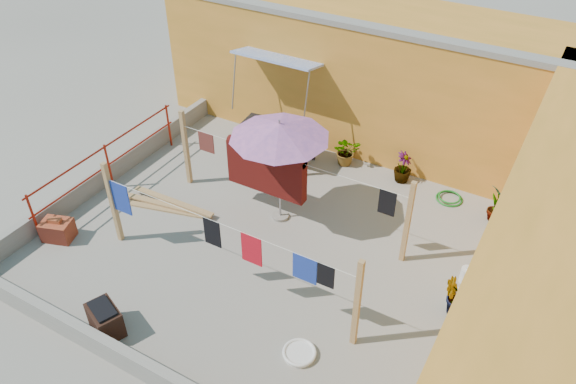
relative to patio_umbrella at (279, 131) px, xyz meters
The scene contains 20 objects.
ground 2.19m from the patio_umbrella, 80.89° to the right, with size 80.00×80.00×0.00m, color #9E998E.
wall_back 4.03m from the patio_umbrella, 81.15° to the left, with size 11.00×3.27×3.21m.
wall_right 5.39m from the patio_umbrella, ahead, with size 2.40×9.00×3.20m, color orange.
parapet_front 4.69m from the patio_umbrella, 88.43° to the right, with size 8.30×0.16×0.44m, color gray.
parapet_left 4.43m from the patio_umbrella, 169.48° to the right, with size 0.16×7.30×0.44m, color gray.
red_railing 4.07m from the patio_umbrella, 165.92° to the right, with size 0.05×4.20×1.10m.
clothesline_rig 1.10m from the patio_umbrella, 145.23° to the right, with size 5.09×2.35×1.80m.
patio_umbrella is the anchor object (origin of this frame).
outdoor_table 2.51m from the patio_umbrella, 122.19° to the left, with size 1.85×1.05×0.83m.
brick_stack 4.76m from the patio_umbrella, 141.74° to the right, with size 0.67×0.57×0.49m.
lumber_pile 3.14m from the patio_umbrella, 157.96° to the right, with size 2.15×0.67×0.13m.
brazier 4.43m from the patio_umbrella, 103.98° to the right, with size 0.72×0.61×0.55m.
white_basin 3.98m from the patio_umbrella, 54.56° to the right, with size 0.54×0.54×0.09m.
water_jug_a 4.30m from the patio_umbrella, ahead, with size 0.21×0.21×0.33m.
water_jug_b 4.27m from the patio_umbrella, ahead, with size 0.23×0.23×0.36m.
green_hose 4.20m from the patio_umbrella, 39.19° to the left, with size 0.57×0.57×0.08m.
plant_back_a 3.02m from the patio_umbrella, 82.38° to the left, with size 0.63×0.54×0.70m, color #1E601B.
plant_back_b 3.45m from the patio_umbrella, 55.30° to the left, with size 0.40×0.40×0.71m, color #1E601B.
plant_right_a 4.64m from the patio_umbrella, 28.61° to the left, with size 0.46×0.31×0.88m, color #1E601B.
plant_right_b 4.24m from the patio_umbrella, 11.47° to the right, with size 0.43×0.35×0.78m, color #1E601B.
Camera 1 is at (4.46, -6.93, 7.40)m, focal length 35.00 mm.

